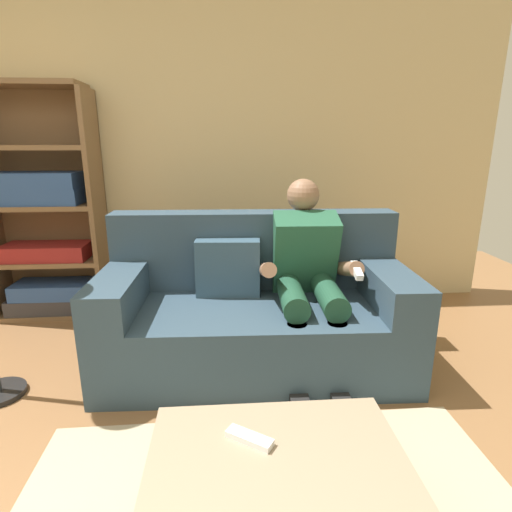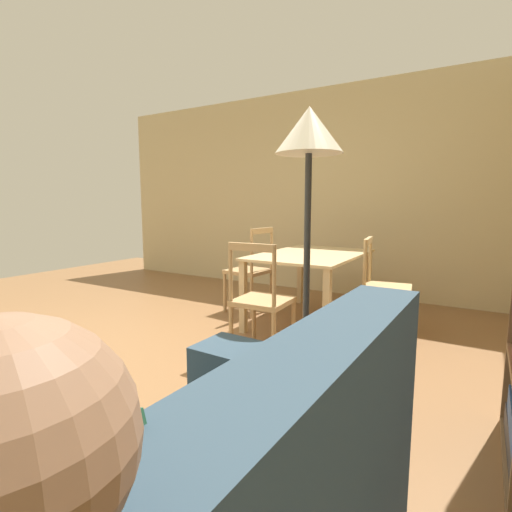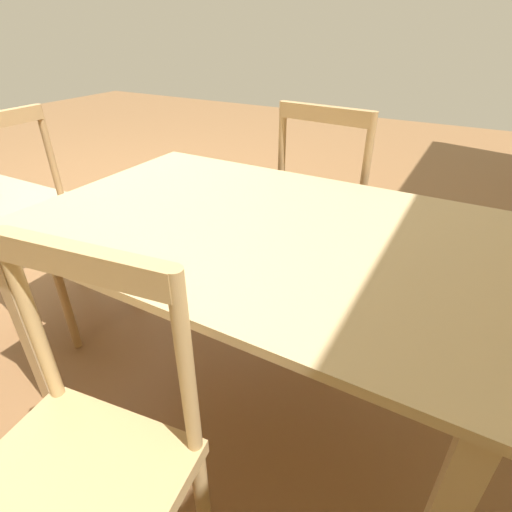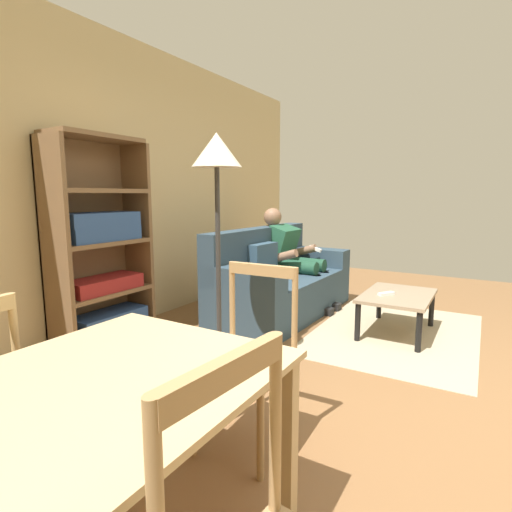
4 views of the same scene
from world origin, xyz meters
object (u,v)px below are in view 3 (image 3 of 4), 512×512
Objects in this scene: dining_chair_near_wall at (73,485)px; dining_table at (256,250)px; dining_chair_by_doorway at (332,210)px; dining_chair_facing_couch at (54,227)px.

dining_table is at bearing -90.32° from dining_chair_near_wall.
dining_table is at bearing 90.22° from dining_chair_by_doorway.
dining_chair_facing_couch is 0.96× the size of dining_chair_by_doorway.
dining_chair_facing_couch is at bearing 0.07° from dining_table.
dining_chair_by_doorway is at bearing -144.41° from dining_chair_facing_couch.
dining_table is at bearing -179.93° from dining_chair_facing_couch.
dining_chair_near_wall is at bearing 144.44° from dining_chair_facing_couch.
dining_chair_facing_couch is 1.27m from dining_chair_by_doorway.
dining_chair_by_doorway reaches higher than dining_table.
dining_chair_near_wall is 0.94× the size of dining_chair_by_doorway.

